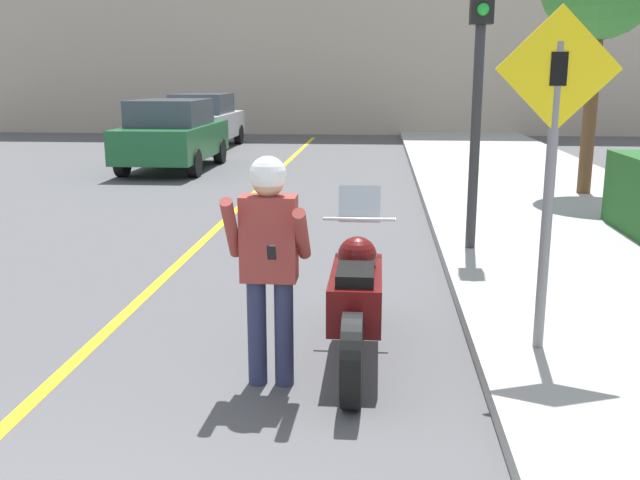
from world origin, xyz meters
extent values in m
cube|color=yellow|center=(-0.60, 6.00, 0.00)|extent=(0.12, 36.00, 0.01)
cube|color=#B2A38E|center=(0.00, 26.00, 4.81)|extent=(28.00, 1.20, 9.62)
cylinder|color=black|center=(1.65, 2.39, 0.33)|extent=(0.14, 0.67, 0.67)
cylinder|color=black|center=(1.65, 4.04, 0.33)|extent=(0.14, 0.67, 0.67)
cube|color=#510C0C|center=(1.65, 3.22, 0.56)|extent=(0.40, 1.14, 0.36)
sphere|color=#510C0C|center=(1.65, 3.37, 0.82)|extent=(0.32, 0.32, 0.32)
cube|color=black|center=(1.65, 2.96, 0.78)|extent=(0.28, 0.48, 0.10)
cylinder|color=silver|center=(1.65, 3.79, 1.04)|extent=(0.62, 0.03, 0.03)
cube|color=silver|center=(1.65, 3.86, 1.16)|extent=(0.36, 0.12, 0.31)
cylinder|color=#282D4C|center=(0.94, 2.70, 0.40)|extent=(0.14, 0.14, 0.80)
cylinder|color=#282D4C|center=(1.14, 2.70, 0.40)|extent=(0.14, 0.14, 0.80)
cube|color=maroon|center=(1.04, 2.70, 1.11)|extent=(0.40, 0.22, 0.62)
cylinder|color=maroon|center=(0.79, 2.60, 1.20)|extent=(0.09, 0.37, 0.48)
cylinder|color=maroon|center=(1.29, 2.58, 1.17)|extent=(0.09, 0.43, 0.43)
sphere|color=tan|center=(1.04, 2.70, 1.52)|extent=(0.22, 0.22, 0.22)
sphere|color=white|center=(1.04, 2.70, 1.57)|extent=(0.26, 0.26, 0.26)
cube|color=black|center=(1.10, 2.42, 1.08)|extent=(0.06, 0.05, 0.11)
cylinder|color=slate|center=(3.10, 3.26, 1.31)|extent=(0.08, 0.08, 2.34)
cube|color=yellow|center=(3.10, 3.24, 2.29)|extent=(0.91, 0.02, 0.91)
cube|color=black|center=(3.10, 3.22, 2.29)|extent=(0.12, 0.01, 0.24)
cylinder|color=#2D2D30|center=(2.97, 6.60, 1.86)|extent=(0.12, 0.12, 3.44)
sphere|color=green|center=(2.97, 6.46, 2.98)|extent=(0.14, 0.14, 0.14)
cylinder|color=brown|center=(5.56, 11.06, 1.64)|extent=(0.24, 0.24, 3.00)
cylinder|color=black|center=(-3.97, 16.02, 0.32)|extent=(0.22, 0.64, 0.64)
cylinder|color=black|center=(-2.31, 16.02, 0.32)|extent=(0.22, 0.64, 0.64)
cylinder|color=black|center=(-3.97, 13.42, 0.32)|extent=(0.22, 0.64, 0.64)
cylinder|color=black|center=(-2.31, 13.42, 0.32)|extent=(0.22, 0.64, 0.64)
cube|color=#1E6033|center=(-3.14, 14.72, 0.70)|extent=(1.80, 4.20, 0.76)
cube|color=#38424C|center=(-3.14, 14.55, 1.38)|extent=(1.58, 2.18, 0.60)
cylinder|color=black|center=(-4.51, 21.32, 0.32)|extent=(0.22, 0.64, 0.64)
cylinder|color=black|center=(-2.85, 21.32, 0.32)|extent=(0.22, 0.64, 0.64)
cylinder|color=black|center=(-4.51, 18.72, 0.32)|extent=(0.22, 0.64, 0.64)
cylinder|color=black|center=(-2.85, 18.72, 0.32)|extent=(0.22, 0.64, 0.64)
cube|color=silver|center=(-3.68, 20.02, 0.70)|extent=(1.80, 4.20, 0.76)
cube|color=#38424C|center=(-3.68, 19.85, 1.38)|extent=(1.58, 2.18, 0.60)
camera|label=1|loc=(1.81, -2.20, 2.25)|focal=40.00mm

